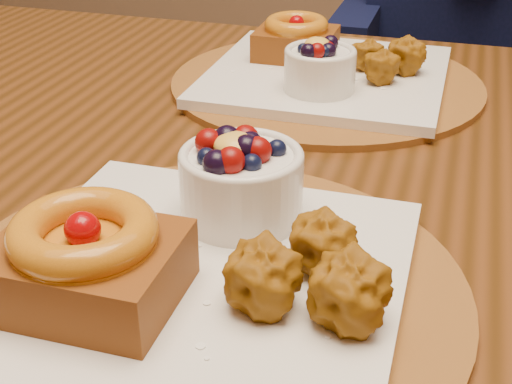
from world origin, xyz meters
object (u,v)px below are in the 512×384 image
place_setting_near (198,256)px  place_setting_far (325,71)px  dining_table (279,230)px  chair_far (428,84)px

place_setting_near → place_setting_far: 0.43m
dining_table → chair_far: bearing=83.7°
place_setting_far → chair_far: size_ratio=0.39×
place_setting_far → dining_table: bearing=-89.5°
place_setting_near → chair_far: size_ratio=0.39×
place_setting_near → place_setting_far: bearing=89.8°
dining_table → place_setting_near: place_setting_near is taller
place_setting_far → chair_far: (0.10, 0.66, -0.24)m
dining_table → place_setting_near: 0.24m
place_setting_far → chair_far: bearing=81.5°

